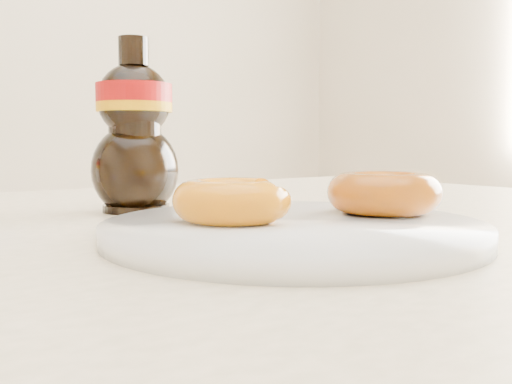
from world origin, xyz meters
TOP-DOWN VIEW (x-y plane):
  - dining_table at (0.00, 0.10)m, footprint 1.40×0.90m
  - plate at (0.06, -0.05)m, footprint 0.31×0.31m
  - donut_bitten at (0.02, -0.03)m, footprint 0.11×0.11m
  - donut_whole at (0.16, -0.06)m, footprint 0.13×0.13m
  - syrup_bottle at (0.04, 0.20)m, footprint 0.11×0.09m

SIDE VIEW (x-z plane):
  - dining_table at x=0.00m, z-range 0.29..1.04m
  - plate at x=0.06m, z-range 0.75..0.77m
  - donut_bitten at x=0.02m, z-range 0.77..0.80m
  - donut_whole at x=0.16m, z-range 0.77..0.80m
  - syrup_bottle at x=0.04m, z-range 0.75..0.94m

